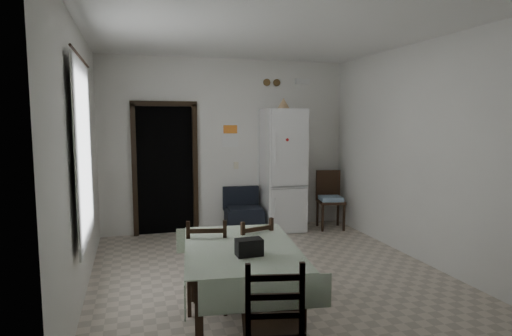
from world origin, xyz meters
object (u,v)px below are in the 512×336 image
Objects in this scene: dining_chair_near_head at (272,321)px; dining_chair_far_left at (208,263)px; navy_seat at (244,210)px; dining_chair_far_right at (249,259)px; corner_chair at (331,200)px; dining_table at (241,288)px; fridge at (283,170)px.

dining_chair_far_left is at bearing -68.71° from dining_chair_near_head.
dining_chair_near_head is at bearing -96.99° from navy_seat.
navy_seat is at bearing -89.70° from dining_chair_near_head.
dining_chair_far_right is 0.93× the size of dining_chair_near_head.
navy_seat is 0.74× the size of corner_chair.
dining_table is 1.59× the size of dining_chair_far_left.
navy_seat is 0.77× the size of dining_chair_near_head.
corner_chair reaches higher than dining_chair_near_head.
corner_chair is 1.10× the size of dining_chair_far_right.
dining_chair_near_head reaches higher than dining_table.
dining_chair_near_head is (-0.22, -1.41, 0.03)m from dining_chair_far_right.
navy_seat is at bearing -178.17° from fridge.
navy_seat is 4.20m from dining_chair_near_head.
fridge is at bearing -111.64° from dining_chair_far_left.
corner_chair reaches higher than dining_chair_far_right.
dining_table is 0.86m from dining_chair_near_head.
fridge reaches higher than dining_chair_far_right.
corner_chair is 4.57m from dining_chair_near_head.
corner_chair is at bearing 59.35° from dining_table.
navy_seat is 1.52m from corner_chair.
dining_chair_near_head is at bearing -108.92° from fridge.
dining_chair_far_right is (-2.15, -2.50, -0.05)m from corner_chair.
dining_chair_far_left reaches higher than dining_chair_far_right.
navy_seat is at bearing -100.38° from dining_chair_far_left.
dining_chair_far_right is (-1.34, -2.69, -0.58)m from fridge.
corner_chair reaches higher than navy_seat.
dining_table is at bearing -117.04° from corner_chair.
fridge reaches higher than navy_seat.
dining_chair_far_right is (-0.65, -2.69, 0.08)m from navy_seat.
navy_seat is (-0.68, 0.00, -0.66)m from fridge.
dining_table is (-0.88, -3.25, 0.02)m from navy_seat.
dining_chair_far_left is (-2.59, -2.54, -0.03)m from corner_chair.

